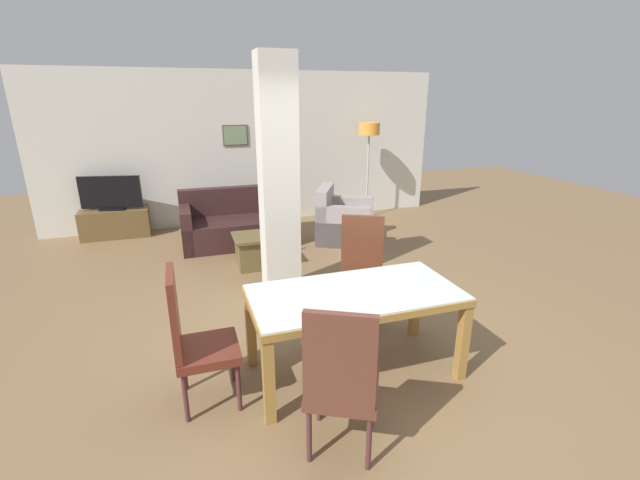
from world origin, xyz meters
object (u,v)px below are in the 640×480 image
Objects in this scene: dining_chair_near_left at (341,379)px; bottle at (265,224)px; tv_screen at (111,194)px; dining_table at (355,308)px; dining_chair_far_right at (361,267)px; sofa at (237,225)px; dining_chair_head_left at (194,336)px; armchair at (342,223)px; coffee_table at (257,250)px; tv_stand at (115,223)px; floor_lamp at (369,137)px.

dining_chair_near_left reaches higher than bottle.
dining_chair_near_left is 1.15× the size of tv_screen.
dining_chair_far_right is (0.43, 0.85, -0.02)m from dining_table.
dining_table is 1.00× the size of sofa.
dining_chair_head_left is 0.97× the size of armchair.
tv_screen reaches higher than dining_table.
coffee_table is 0.57× the size of tv_stand.
dining_chair_head_left is 3.04m from bottle.
dining_chair_far_right reaches higher than coffee_table.
armchair is (1.64, -0.43, 0.01)m from sofa.
dining_chair_near_left and dining_chair_head_left have the same top height.
coffee_table is (0.94, 2.66, -0.35)m from dining_chair_head_left.
coffee_table is (-0.35, 2.66, -0.37)m from dining_table.
coffee_table is at bearing 116.47° from dining_chair_near_left.
bottle is at bearing -40.61° from tv_stand.
dining_chair_head_left is 0.61× the size of floor_lamp.
tv_screen is at bearing -27.29° from dining_chair_far_right.
coffee_table is at bearing -143.60° from floor_lamp.
coffee_table is at bearing 160.61° from dining_chair_head_left.
floor_lamp is at bearing 91.98° from dining_chair_near_left.
dining_chair_far_right is at bearing -54.10° from tv_stand.
dining_chair_head_left reaches higher than dining_table.
floor_lamp reaches higher than dining_table.
sofa is (-0.03, 4.56, -0.29)m from dining_chair_near_left.
dining_chair_near_left is (-0.43, -0.81, -0.02)m from dining_table.
tv_screen is at bearing -167.08° from dining_chair_head_left.
coffee_table is (-1.53, -0.65, -0.07)m from armchair.
bottle is at bearing 107.25° from sofa.
dining_chair_head_left reaches higher than tv_screen.
sofa is 1.51× the size of armchair.
floor_lamp is (1.72, 3.66, 0.95)m from dining_chair_far_right.
sofa reaches higher than tv_stand.
coffee_table is 0.64× the size of tv_screen.
dining_chair_near_left is at bearing -70.68° from tv_stand.
sofa is (-0.89, 2.90, -0.29)m from dining_chair_far_right.
dining_table reaches higher than tv_stand.
dining_table is at bearing 128.06° from tv_screen.
dining_chair_near_left reaches higher than coffee_table.
dining_table is 1.56× the size of dining_chair_near_left.
armchair is (0.75, 2.47, -0.28)m from dining_chair_far_right.
armchair is 3.83m from tv_screen.
bottle is at bearing 150.77° from tv_screen.
dining_chair_head_left is 1.15× the size of tv_screen.
tv_stand is at bearing -26.69° from sofa.
bottle is 3.03m from floor_lamp.
dining_chair_head_left is at bearing -77.08° from tv_stand.
sofa is 0.99m from bottle.
dining_table is 5.07m from floor_lamp.
bottle is at bearing -42.28° from armchair.
bottle is 0.15× the size of floor_lamp.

